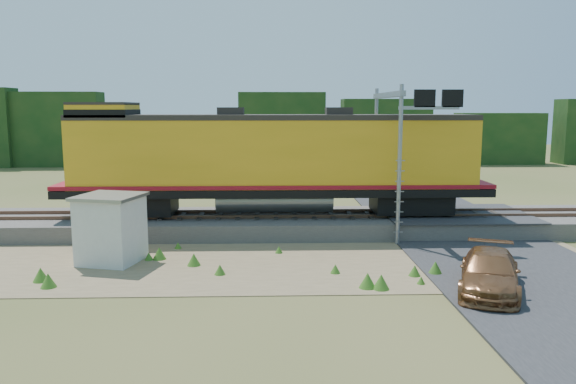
{
  "coord_description": "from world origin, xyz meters",
  "views": [
    {
      "loc": [
        -2.04,
        -20.73,
        5.98
      ],
      "look_at": [
        -1.3,
        3.0,
        2.4
      ],
      "focal_mm": 35.0,
      "sensor_mm": 36.0,
      "label": 1
    }
  ],
  "objects_px": {
    "shed": "(111,228)",
    "signal_gantry": "(398,124)",
    "car": "(490,272)",
    "locomotive": "(268,159)"
  },
  "relations": [
    {
      "from": "signal_gantry",
      "to": "car",
      "type": "relative_size",
      "value": 1.54
    },
    {
      "from": "shed",
      "to": "signal_gantry",
      "type": "distance_m",
      "value": 13.53
    },
    {
      "from": "car",
      "to": "shed",
      "type": "bearing_deg",
      "value": -174.94
    },
    {
      "from": "shed",
      "to": "signal_gantry",
      "type": "bearing_deg",
      "value": 35.41
    },
    {
      "from": "signal_gantry",
      "to": "locomotive",
      "type": "bearing_deg",
      "value": 173.74
    },
    {
      "from": "locomotive",
      "to": "signal_gantry",
      "type": "distance_m",
      "value": 6.3
    },
    {
      "from": "signal_gantry",
      "to": "shed",
      "type": "bearing_deg",
      "value": -158.97
    },
    {
      "from": "shed",
      "to": "car",
      "type": "bearing_deg",
      "value": -1.96
    },
    {
      "from": "car",
      "to": "signal_gantry",
      "type": "bearing_deg",
      "value": 119.56
    },
    {
      "from": "car",
      "to": "locomotive",
      "type": "bearing_deg",
      "value": 149.61
    }
  ]
}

